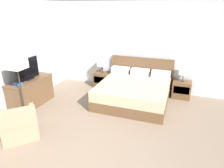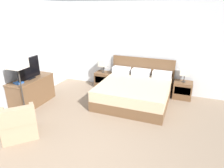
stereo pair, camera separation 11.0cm
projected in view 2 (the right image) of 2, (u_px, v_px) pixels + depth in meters
name	position (u px, v px, depth m)	size (l,w,h in m)	color
ground_plane	(75.00, 168.00, 3.42)	(11.59, 11.59, 0.00)	#84705B
wall_back	(136.00, 47.00, 6.31)	(6.53, 0.06, 2.75)	silver
wall_left	(15.00, 56.00, 5.25)	(0.06, 5.66, 2.75)	silver
bed	(135.00, 91.00, 5.73)	(1.98, 1.98, 1.09)	brown
nightstand_left	(104.00, 80.00, 6.80)	(0.52, 0.41, 0.52)	brown
nightstand_right	(182.00, 90.00, 5.94)	(0.52, 0.41, 0.52)	brown
table_lamp_left	(103.00, 63.00, 6.59)	(0.26, 0.26, 0.44)	#332D28
table_lamp_right	(185.00, 71.00, 5.73)	(0.26, 0.26, 0.44)	#332D28
dresser	(32.00, 91.00, 5.55)	(0.55, 1.30, 0.76)	brown
tv	(29.00, 69.00, 5.31)	(0.18, 0.79, 0.57)	black
book_red_cover	(19.00, 83.00, 5.07)	(0.19, 0.19, 0.04)	#234C8E
armchair_by_window	(19.00, 124.00, 4.17)	(0.97, 0.97, 0.76)	#9E8466
floor_lamp	(17.00, 65.00, 4.43)	(0.35, 0.35, 1.61)	#332D28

